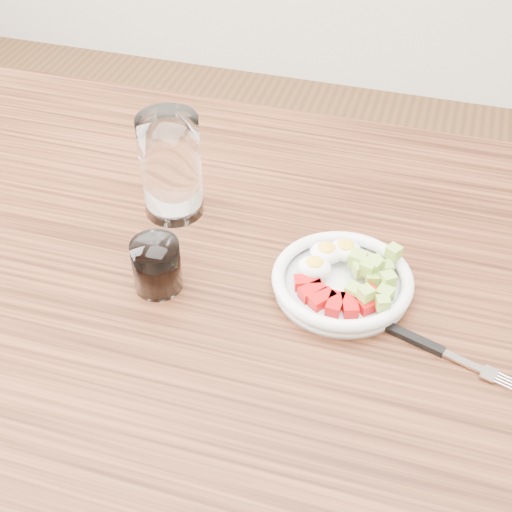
{
  "coord_description": "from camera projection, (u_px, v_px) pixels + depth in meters",
  "views": [
    {
      "loc": [
        0.2,
        -0.68,
        1.44
      ],
      "look_at": [
        -0.01,
        0.01,
        0.8
      ],
      "focal_mm": 50.0,
      "sensor_mm": 36.0,
      "label": 1
    }
  ],
  "objects": [
    {
      "name": "dining_table",
      "position": [
        261.0,
        328.0,
        1.04
      ],
      "size": [
        1.5,
        0.9,
        0.77
      ],
      "color": "brown",
      "rests_on": "ground"
    },
    {
      "name": "bowl",
      "position": [
        343.0,
        279.0,
        0.95
      ],
      "size": [
        0.19,
        0.19,
        0.05
      ],
      "color": "white",
      "rests_on": "dining_table"
    },
    {
      "name": "fork",
      "position": [
        429.0,
        346.0,
        0.88
      ],
      "size": [
        0.19,
        0.07,
        0.01
      ],
      "color": "black",
      "rests_on": "dining_table"
    },
    {
      "name": "water_glass",
      "position": [
        171.0,
        167.0,
        1.03
      ],
      "size": [
        0.09,
        0.09,
        0.16
      ],
      "primitive_type": "cylinder",
      "color": "white",
      "rests_on": "dining_table"
    },
    {
      "name": "coffee_glass",
      "position": [
        157.0,
        266.0,
        0.94
      ],
      "size": [
        0.06,
        0.06,
        0.07
      ],
      "color": "white",
      "rests_on": "dining_table"
    }
  ]
}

